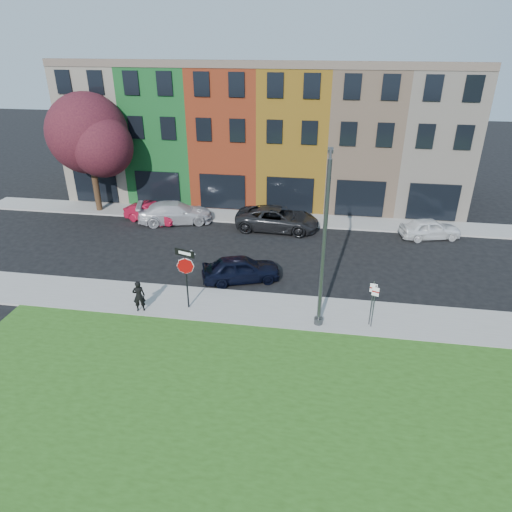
% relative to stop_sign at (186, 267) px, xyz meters
% --- Properties ---
extents(ground, '(120.00, 120.00, 0.00)m').
position_rel_stop_sign_xyz_m(ground, '(3.69, -2.53, -2.33)').
color(ground, black).
rests_on(ground, ground).
extents(sidewalk_near, '(40.00, 3.00, 0.12)m').
position_rel_stop_sign_xyz_m(sidewalk_near, '(5.69, 0.47, -2.27)').
color(sidewalk_near, gray).
rests_on(sidewalk_near, ground).
extents(sidewalk_far, '(40.00, 2.40, 0.12)m').
position_rel_stop_sign_xyz_m(sidewalk_far, '(0.69, 12.47, -2.27)').
color(sidewalk_far, gray).
rests_on(sidewalk_far, ground).
extents(grass_park, '(40.00, 16.00, 0.10)m').
position_rel_stop_sign_xyz_m(grass_park, '(11.69, -8.53, -2.28)').
color(grass_park, '#274C15').
rests_on(grass_park, ground).
extents(rowhouse_block, '(30.00, 10.12, 10.00)m').
position_rel_stop_sign_xyz_m(rowhouse_block, '(1.19, 18.65, 2.65)').
color(rowhouse_block, beige).
rests_on(rowhouse_block, ground).
extents(stop_sign, '(1.01, 0.36, 3.11)m').
position_rel_stop_sign_xyz_m(stop_sign, '(0.00, 0.00, 0.00)').
color(stop_sign, black).
rests_on(stop_sign, sidewalk_near).
extents(man, '(0.82, 0.75, 1.59)m').
position_rel_stop_sign_xyz_m(man, '(-2.21, -0.60, -1.42)').
color(man, black).
rests_on(man, sidewalk_near).
extents(sedan_near, '(4.27, 5.22, 1.42)m').
position_rel_stop_sign_xyz_m(sedan_near, '(2.00, 3.23, -1.62)').
color(sedan_near, black).
rests_on(sedan_near, ground).
extents(parked_car_red, '(3.34, 4.65, 1.31)m').
position_rel_stop_sign_xyz_m(parked_car_red, '(-5.81, 10.71, -1.68)').
color(parked_car_red, maroon).
rests_on(parked_car_red, ground).
extents(parked_car_silver, '(4.84, 6.28, 1.50)m').
position_rel_stop_sign_xyz_m(parked_car_silver, '(-4.11, 10.79, -1.59)').
color(parked_car_silver, '#B5B5BA').
rests_on(parked_car_silver, ground).
extents(parked_car_dark, '(3.06, 5.83, 1.56)m').
position_rel_stop_sign_xyz_m(parked_car_dark, '(3.14, 10.64, -1.56)').
color(parked_car_dark, black).
rests_on(parked_car_dark, ground).
extents(parked_car_white, '(3.39, 4.60, 1.31)m').
position_rel_stop_sign_xyz_m(parked_car_white, '(13.14, 10.73, -1.68)').
color(parked_car_white, white).
rests_on(parked_car_white, ground).
extents(street_lamp, '(0.40, 2.58, 7.65)m').
position_rel_stop_sign_xyz_m(street_lamp, '(6.28, -0.20, 1.64)').
color(street_lamp, '#46484B').
rests_on(street_lamp, sidewalk_near).
extents(parking_sign_a, '(0.32, 0.11, 2.25)m').
position_rel_stop_sign_xyz_m(parking_sign_a, '(8.58, -0.13, -0.81)').
color(parking_sign_a, '#46484B').
rests_on(parking_sign_a, sidewalk_near).
extents(parking_sign_b, '(0.30, 0.15, 2.15)m').
position_rel_stop_sign_xyz_m(parking_sign_b, '(8.66, -0.28, -0.87)').
color(parking_sign_b, '#46484B').
rests_on(parking_sign_b, sidewalk_near).
extents(tree_purple, '(6.71, 5.87, 8.46)m').
position_rel_stop_sign_xyz_m(tree_purple, '(-10.39, 12.16, 3.31)').
color(tree_purple, '#2F1F0F').
rests_on(tree_purple, sidewalk_far).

